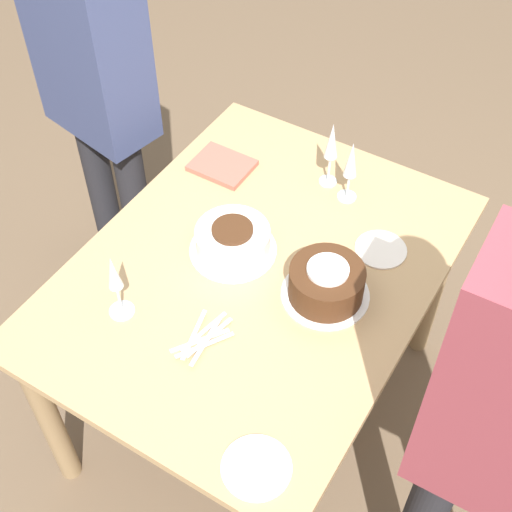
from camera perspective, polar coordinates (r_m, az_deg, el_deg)
The scene contains 12 objects.
ground_plane at distance 2.72m, azimuth 0.00°, elevation -11.63°, with size 12.00×12.00×0.00m, color brown.
dining_table at distance 2.18m, azimuth 0.00°, elevation -3.05°, with size 1.28×0.97×0.78m.
cake_center_white at distance 2.10m, azimuth -1.87°, elevation 1.24°, with size 0.26×0.26×0.10m.
cake_front_chocolate at distance 1.99m, azimuth 5.66°, elevation -2.17°, with size 0.25×0.25×0.12m.
wine_glass_near at distance 2.21m, azimuth 7.62°, elevation 7.39°, with size 0.06×0.06×0.22m.
wine_glass_far at distance 2.25m, azimuth 6.07°, elevation 8.89°, with size 0.06×0.06×0.24m.
wine_glass_extra at distance 1.91m, azimuth -11.26°, elevation -1.75°, with size 0.07×0.07×0.22m.
dessert_plate_left at distance 1.74m, azimuth 0.03°, elevation -16.56°, with size 0.17×0.17×0.01m.
dessert_plate_right at distance 2.16m, azimuth 9.95°, elevation 0.52°, with size 0.16×0.16×0.01m.
fork_pile at distance 1.92m, azimuth -4.26°, elevation -6.59°, with size 0.20×0.12×0.02m.
napkin_stack at distance 2.39m, azimuth -2.73°, elevation 7.24°, with size 0.15×0.19×0.02m.
person_watching at distance 2.58m, azimuth -12.72°, elevation 13.30°, with size 0.29×0.43×1.54m.
Camera 1 is at (-1.16, -0.71, 2.36)m, focal length 50.00 mm.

